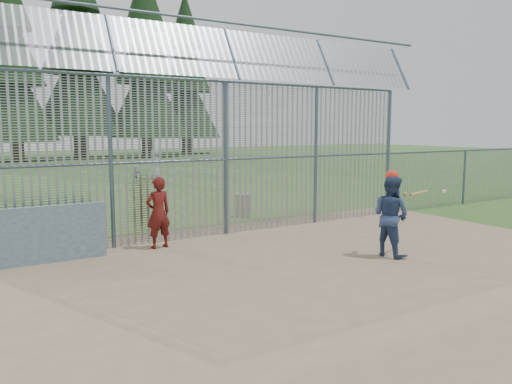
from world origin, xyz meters
TOP-DOWN VIEW (x-y plane):
  - ground at (0.00, 0.00)m, footprint 120.00×120.00m
  - dirt_infield at (0.00, -0.50)m, footprint 14.00×10.00m
  - dugout_wall at (-4.60, 2.90)m, footprint 2.50×0.12m
  - batter at (1.96, -0.43)m, footprint 0.77×0.94m
  - onlooker at (-2.11, 2.93)m, footprint 0.65×0.47m
  - bg_kid_standing at (3.63, 18.41)m, footprint 0.97×0.88m
  - bg_kid_seated at (2.00, 16.94)m, footprint 0.50×0.23m
  - batting_gear at (2.10, -0.46)m, footprint 1.90×0.44m
  - trash_can at (1.71, 5.57)m, footprint 0.56×0.56m
  - backstop_fence at (1.81, 3.43)m, footprint 20.09×0.81m
  - conifer_row at (1.93, 41.51)m, footprint 38.48×12.26m

SIDE VIEW (x-z plane):
  - ground at x=0.00m, z-range 0.00..0.00m
  - dirt_infield at x=0.00m, z-range 0.00..0.02m
  - trash_can at x=1.71m, z-range -0.03..0.79m
  - bg_kid_seated at x=2.00m, z-range 0.00..0.84m
  - dugout_wall at x=-4.60m, z-range 0.02..1.22m
  - bg_kid_standing at x=3.63m, z-range 0.00..1.67m
  - onlooker at x=-2.11m, z-range 0.02..1.69m
  - batter at x=1.96m, z-range 0.02..1.79m
  - batting_gear at x=2.10m, z-range 1.39..2.01m
  - backstop_fence at x=1.81m, z-range -0.29..5.01m
  - conifer_row at x=1.93m, z-range 0.73..20.93m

